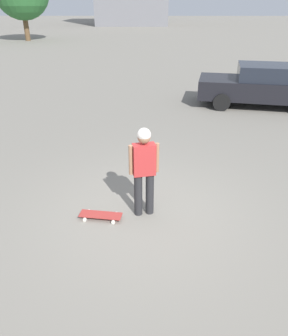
# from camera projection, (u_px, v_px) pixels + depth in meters

# --- Properties ---
(ground_plane) EXTENTS (220.00, 220.00, 0.00)m
(ground_plane) POSITION_uv_depth(u_px,v_px,m) (144.00, 213.00, 6.11)
(ground_plane) COLOR gray
(person) EXTENTS (0.28, 0.52, 1.67)m
(person) POSITION_uv_depth(u_px,v_px,m) (144.00, 167.00, 5.67)
(person) COLOR #262628
(person) RESTS_ON ground_plane
(skateboard) EXTENTS (0.37, 0.79, 0.08)m
(skateboard) POSITION_uv_depth(u_px,v_px,m) (101.00, 215.00, 5.93)
(skateboard) COLOR #A5332D
(skateboard) RESTS_ON ground_plane
(car_parked_near) EXTENTS (2.77, 4.92, 1.53)m
(car_parked_near) POSITION_uv_depth(u_px,v_px,m) (263.00, 85.00, 12.16)
(car_parked_near) COLOR black
(car_parked_near) RESTS_ON ground_plane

